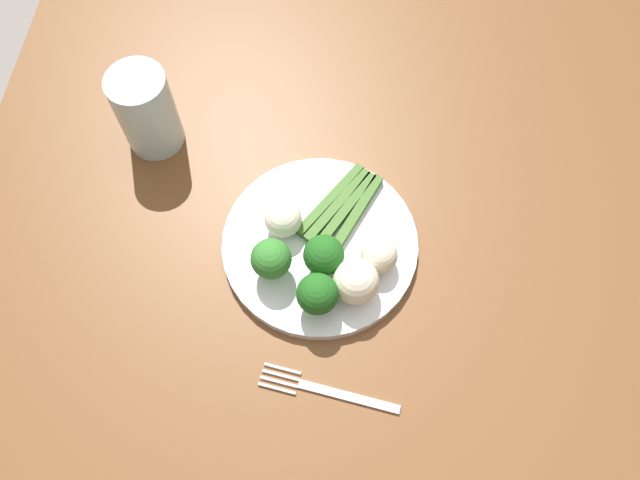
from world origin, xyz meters
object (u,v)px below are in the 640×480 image
Objects in this scene: asparagus_bundle at (342,208)px; broccoli_near_center at (317,294)px; plate at (320,244)px; broccoli_left at (271,259)px; water_glass at (146,111)px; cauliflower_back_right at (283,219)px; fork at (327,391)px; broccoli_back at (324,255)px; dining_table at (350,274)px; cauliflower_front_left at (356,281)px; cauliflower_front at (379,255)px.

broccoli_near_center is (-0.13, 0.02, 0.03)m from asparagus_bundle.
broccoli_left reaches higher than plate.
broccoli_left is 0.27m from water_glass.
broccoli_near_center reaches higher than cauliflower_back_right.
water_glass is (0.15, 0.24, 0.05)m from plate.
broccoli_left is 0.37× the size of fork.
fork is (-0.15, -0.02, -0.05)m from broccoli_back.
asparagus_bundle is (0.04, 0.02, 0.13)m from dining_table.
broccoli_left is 0.06m from cauliflower_back_right.
plate is 4.42× the size of cauliflower_front_left.
dining_table is 9.16× the size of water_glass.
cauliflower_back_right reaches higher than plate.
cauliflower_back_right reaches higher than asparagus_bundle.
asparagus_bundle reaches higher than plate.
broccoli_near_center is 0.34m from water_glass.
cauliflower_front is 0.36m from water_glass.
plate is at bearing 3.21° from broccoli_near_center.
cauliflower_front is (0.02, -0.13, -0.01)m from broccoli_left.
cauliflower_back_right is at bearing -60.60° from fork.
broccoli_left is at bearing 129.35° from plate.
broccoli_left is at bearing 99.94° from broccoli_back.
cauliflower_front_left reaches higher than cauliflower_front.
plate is 5.25× the size of cauliflower_back_right.
broccoli_back reaches higher than dining_table.
plate is 0.06m from cauliflower_back_right.
cauliflower_back_right is 0.13m from cauliflower_front.
cauliflower_back_right is at bearing 27.80° from broccoli_near_center.
plate is at bearing -50.65° from broccoli_left.
broccoli_back is 0.05m from broccoli_near_center.
plate is at bearing -120.97° from water_glass.
broccoli_back is (-0.03, -0.01, 0.04)m from plate.
cauliflower_front_left is (-0.11, -0.02, 0.02)m from asparagus_bundle.
fork is at bearing 169.63° from cauliflower_front_left.
cauliflower_front_left is at bearing 145.73° from cauliflower_front.
plate is 1.84× the size of asparagus_bundle.
cauliflower_front_left is (0.02, -0.04, -0.01)m from broccoli_near_center.
cauliflower_back_right is (0.05, 0.06, -0.01)m from broccoli_back.
cauliflower_front is at bearing -80.10° from broccoli_left.
broccoli_back is at bearing 141.79° from dining_table.
plate is at bearing 38.45° from cauliflower_front_left.
asparagus_bundle is 0.12m from broccoli_left.
broccoli_back reaches higher than plate.
broccoli_back is 0.07m from cauliflower_back_right.
dining_table is at bearing 44.07° from cauliflower_front.
cauliflower_front_left is at bearing -62.19° from broccoli_near_center.
water_glass reaches higher than fork.
water_glass is at bearing 56.37° from cauliflower_back_right.
broccoli_back reaches higher than fork.
broccoli_near_center is (-0.08, -0.00, 0.04)m from plate.
cauliflower_front_left is (-0.03, -0.04, -0.01)m from broccoli_back.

